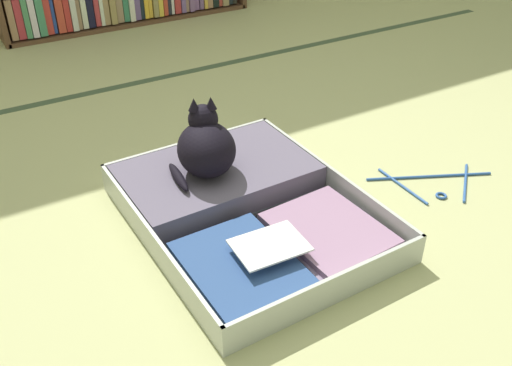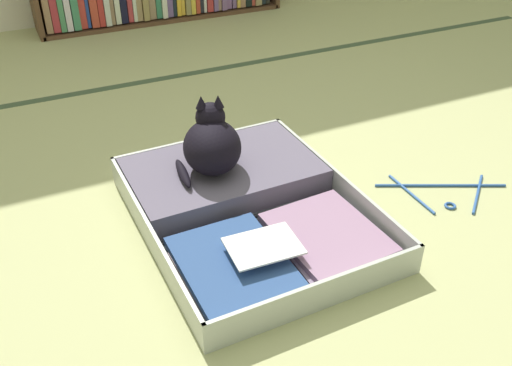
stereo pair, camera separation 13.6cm
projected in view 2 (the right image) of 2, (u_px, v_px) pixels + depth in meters
ground_plane at (273, 213)px, 1.95m from camera, size 10.00×10.00×0.00m
tatami_border at (161, 79)px, 2.91m from camera, size 4.80×0.05×0.00m
open_suitcase at (241, 201)px, 1.94m from camera, size 0.71×0.91×0.10m
black_cat at (211, 144)px, 1.95m from camera, size 0.27×0.30×0.26m
clothes_hanger at (443, 192)px, 2.05m from camera, size 0.44×0.32×0.01m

